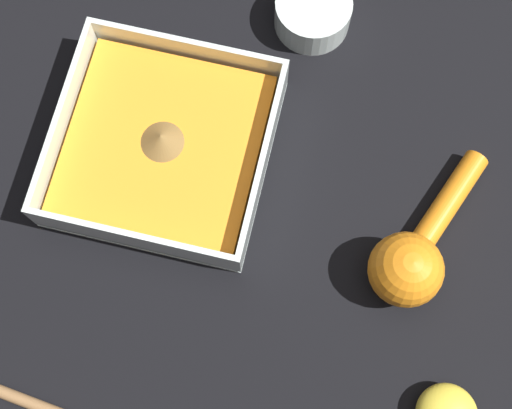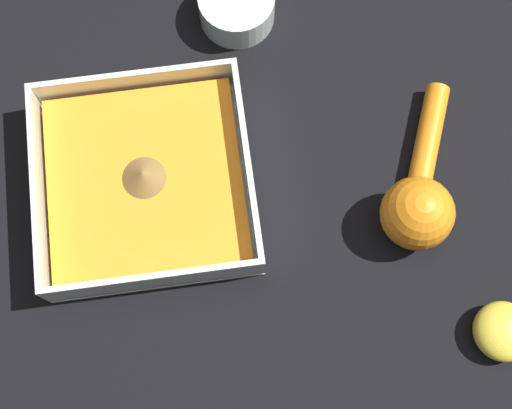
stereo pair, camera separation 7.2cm
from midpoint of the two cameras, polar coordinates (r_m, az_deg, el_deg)
name	(u,v)px [view 1 (the left image)]	position (r m, az deg, el deg)	size (l,w,h in m)	color
ground_plane	(201,169)	(0.76, -1.74, 2.38)	(4.00, 4.00, 0.00)	black
square_dish	(164,147)	(0.75, -4.68, 4.15)	(0.22, 0.22, 0.06)	silver
spice_bowl	(313,14)	(0.83, 7.10, 14.51)	(0.09, 0.09, 0.04)	silver
lemon_squeezer	(413,258)	(0.73, 15.19, -4.69)	(0.18, 0.11, 0.07)	orange
wooden_spoon	(20,399)	(0.75, -15.72, -15.25)	(0.04, 0.20, 0.01)	olive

